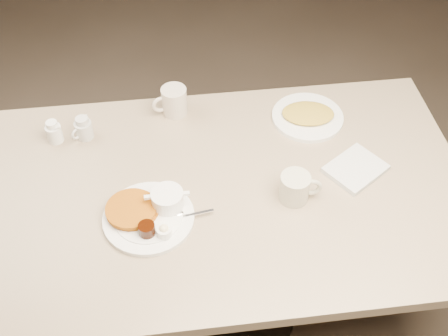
{
  "coord_description": "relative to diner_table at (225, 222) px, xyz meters",
  "views": [
    {
      "loc": [
        -0.14,
        -1.11,
        2.05
      ],
      "look_at": [
        0.0,
        0.02,
        0.82
      ],
      "focal_mm": 45.06,
      "sensor_mm": 36.0,
      "label": 1
    }
  ],
  "objects": [
    {
      "name": "coffee_mug_near",
      "position": [
        0.2,
        -0.06,
        0.22
      ],
      "size": [
        0.13,
        0.1,
        0.09
      ],
      "color": "beige",
      "rests_on": "diner_table"
    },
    {
      "name": "creamer_right",
      "position": [
        -0.53,
        0.28,
        0.21
      ],
      "size": [
        0.07,
        0.07,
        0.08
      ],
      "color": "white",
      "rests_on": "diner_table"
    },
    {
      "name": "coffee_mug_far",
      "position": [
        -0.13,
        0.37,
        0.22
      ],
      "size": [
        0.13,
        0.11,
        0.1
      ],
      "color": "beige",
      "rests_on": "diner_table"
    },
    {
      "name": "creamer_left",
      "position": [
        -0.43,
        0.28,
        0.21
      ],
      "size": [
        0.08,
        0.08,
        0.08
      ],
      "color": "silver",
      "rests_on": "diner_table"
    },
    {
      "name": "main_plate",
      "position": [
        -0.23,
        -0.08,
        0.19
      ],
      "size": [
        0.32,
        0.27,
        0.07
      ],
      "color": "white",
      "rests_on": "diner_table"
    },
    {
      "name": "diner_table",
      "position": [
        0.0,
        0.0,
        0.0
      ],
      "size": [
        1.5,
        0.9,
        0.75
      ],
      "color": "tan",
      "rests_on": "ground"
    },
    {
      "name": "hash_plate",
      "position": [
        0.32,
        0.28,
        0.18
      ],
      "size": [
        0.27,
        0.27,
        0.04
      ],
      "color": "white",
      "rests_on": "diner_table"
    },
    {
      "name": "napkin",
      "position": [
        0.41,
        0.02,
        0.18
      ],
      "size": [
        0.22,
        0.21,
        0.02
      ],
      "color": "silver",
      "rests_on": "diner_table"
    }
  ]
}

